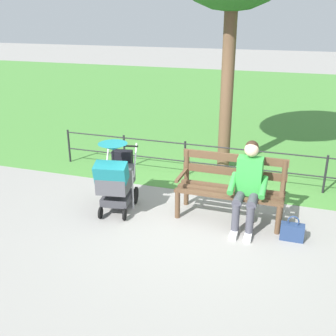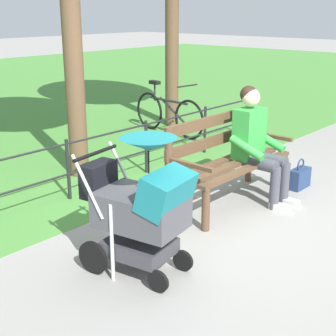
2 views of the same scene
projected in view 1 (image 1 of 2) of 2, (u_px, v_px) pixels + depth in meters
The scene contains 7 objects.
ground_plane at pixel (197, 214), 6.33m from camera, with size 60.00×60.00×0.00m, color gray.
grass_lawn at pixel (260, 102), 14.11m from camera, with size 40.00×16.00×0.01m, color #478438.
park_bench at pixel (231, 185), 6.10m from camera, with size 1.60×0.61×0.96m.
person_on_bench at pixel (248, 183), 5.76m from camera, with size 0.53×0.74×1.28m.
stroller at pixel (116, 176), 6.22m from camera, with size 0.63×0.95×1.15m.
handbag at pixel (292, 232), 5.58m from camera, with size 0.32×0.14×0.37m.
park_fence at pixel (218, 159), 7.47m from camera, with size 6.34×0.04×0.70m.
Camera 1 is at (-1.32, 5.49, 2.97)m, focal length 43.09 mm.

